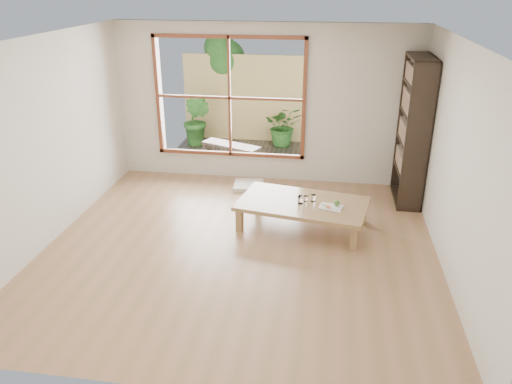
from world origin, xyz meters
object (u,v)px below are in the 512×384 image
bookshelf (413,131)px  garden_bench (231,147)px  low_table (303,205)px  food_tray (332,206)px

bookshelf → garden_bench: (-3.03, 1.17, -0.78)m
bookshelf → garden_bench: bearing=158.9°
low_table → food_tray: 0.42m
low_table → garden_bench: garden_bench is taller
food_tray → garden_bench: 3.14m
low_table → bookshelf: bearing=48.7°
food_tray → garden_bench: (-1.88, 2.51, -0.08)m
bookshelf → garden_bench: 3.34m
low_table → garden_bench: size_ratio=1.62×
low_table → food_tray: (0.40, -0.13, 0.07)m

